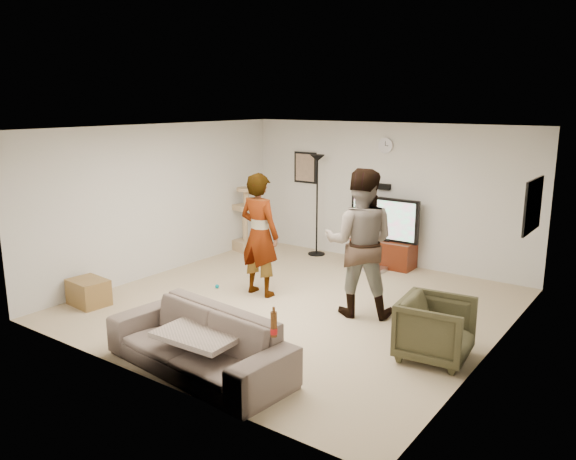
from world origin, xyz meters
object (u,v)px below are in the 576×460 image
Objects in this scene: armchair at (435,329)px; person_left at (259,235)px; tv_stand at (383,253)px; sofa at (198,342)px; tv at (384,219)px; floor_lamp at (317,206)px; cat_tree at (245,219)px; beer_bottle at (274,324)px; person_right at (360,243)px; side_table at (89,292)px.

person_left is at bearing 73.18° from armchair.
sofa is at bearing -87.78° from tv_stand.
tv is at bearing -106.80° from person_left.
floor_lamp is 1.50× the size of cat_tree.
person_left is 7.39× the size of beer_bottle.
beer_bottle is (2.57, -4.73, -0.17)m from floor_lamp.
tv_stand is at bearing 104.17° from beer_bottle.
person_right is at bearing -172.62° from person_left.
person_left is at bearing 131.10° from beer_bottle.
floor_lamp is (-1.36, -0.07, 0.71)m from tv_stand.
beer_bottle reaches higher than side_table.
armchair reaches higher than side_table.
armchair is (0.94, 1.77, -0.42)m from beer_bottle.
tv is 5.00m from side_table.
cat_tree is at bearing -166.84° from tv.
sofa is 2.65m from armchair.
beer_bottle is (1.03, 0.00, 0.45)m from sofa.
beer_bottle is at bearing -8.14° from side_table.
person_right is at bearing 100.02° from beer_bottle.
floor_lamp is 4.42m from side_table.
armchair is (2.98, -0.57, -0.57)m from person_left.
tv_stand is 1.44× the size of armchair.
beer_bottle is at bearing 5.57° from sofa.
floor_lamp is 3.38× the size of side_table.
tv_stand is at bearing 59.33° from side_table.
beer_bottle is at bearing -75.83° from tv_stand.
floor_lamp is (-1.36, -0.07, 0.10)m from tv.
armchair is (4.81, -2.41, -0.27)m from cat_tree.
floor_lamp is 5.38m from beer_bottle.
person_left is (-0.82, -2.47, 0.08)m from tv.
sofa is (0.19, -4.80, 0.09)m from tv_stand.
armchair is at bearing 47.49° from sofa.
tv_stand is 0.61m from tv.
cat_tree is 0.68× the size of person_left.
beer_bottle reaches higher than armchair.
tv_stand is 0.89× the size of cat_tree.
cat_tree is 0.56× the size of sofa.
person_right reaches higher than tv_stand.
armchair is at bearing 14.74° from side_table.
tv is 3.75m from armchair.
person_left is at bearing -108.47° from tv.
person_right is 2.54m from beer_bottle.
floor_lamp is 1.45m from cat_tree.
tv is 0.57× the size of sofa.
cat_tree is 2.62m from person_left.
side_table is (-1.71, -1.80, -0.74)m from person_left.
tv reaches higher than side_table.
sofa is 3.98× the size of side_table.
person_left reaches higher than sofa.
armchair is (2.15, -3.03, -0.49)m from tv.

